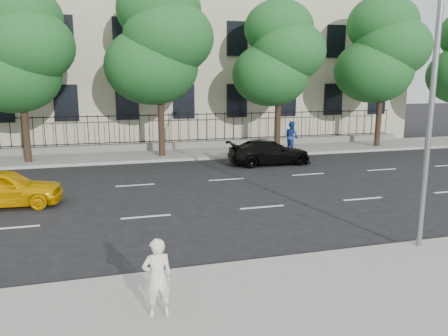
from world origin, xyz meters
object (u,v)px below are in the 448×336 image
object	(u,v)px
street_light	(421,47)
woman_near	(157,278)
yellow_taxi	(3,188)
black_sedan	(269,152)

from	to	relation	value
street_light	woman_near	world-z (taller)	street_light
yellow_taxi	woman_near	size ratio (longest dim) A/B	2.63
street_light	black_sedan	bearing A→B (deg)	86.69
woman_near	street_light	bearing A→B (deg)	-165.59
street_light	black_sedan	world-z (taller)	street_light
yellow_taxi	woman_near	world-z (taller)	woman_near
street_light	black_sedan	distance (m)	12.47
street_light	yellow_taxi	distance (m)	13.80
yellow_taxi	black_sedan	world-z (taller)	yellow_taxi
black_sedan	street_light	bearing A→B (deg)	177.12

